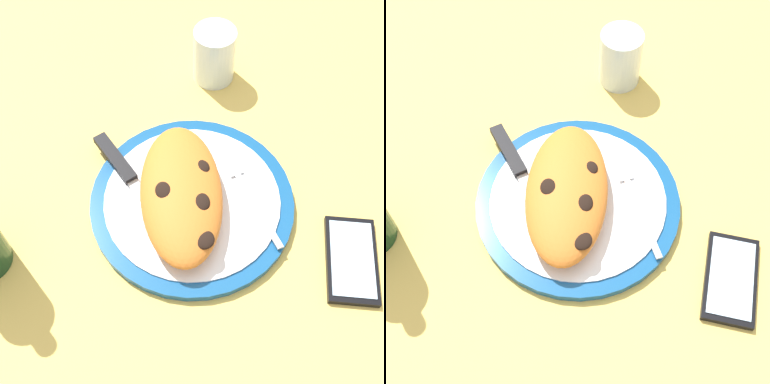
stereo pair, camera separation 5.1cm
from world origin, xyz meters
TOP-DOWN VIEW (x-y plane):
  - ground_plane at (0.00, 0.00)cm, footprint 150.00×150.00cm
  - plate at (0.00, 0.00)cm, footprint 29.47×29.47cm
  - calzone at (-0.03, 1.58)cm, footprint 25.18×17.23cm
  - fork at (-1.33, -7.89)cm, footprint 17.08×2.91cm
  - knife at (6.86, 7.60)cm, footprint 23.99×8.11cm
  - smartphone at (-15.80, -17.52)cm, footprint 14.41×11.57cm
  - water_glass at (22.97, -12.11)cm, footprint 6.91×6.91cm

SIDE VIEW (x-z plane):
  - ground_plane at x=0.00cm, z-range -3.00..0.00cm
  - smartphone at x=-15.80cm, z-range -0.02..1.14cm
  - plate at x=0.00cm, z-range -0.03..1.67cm
  - fork at x=-1.33cm, z-range 1.70..2.10cm
  - knife at x=6.86cm, z-range 1.59..2.79cm
  - water_glass at x=22.97cm, z-range -0.67..8.86cm
  - calzone at x=-0.03cm, z-range 1.74..6.84cm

